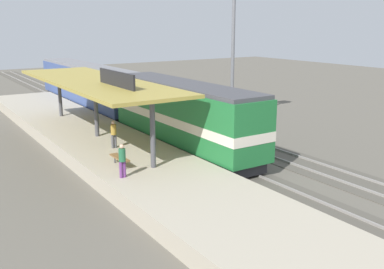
{
  "coord_description": "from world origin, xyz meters",
  "views": [
    {
      "loc": [
        -15.06,
        -27.77,
        8.31
      ],
      "look_at": [
        -1.38,
        -6.81,
        2.0
      ],
      "focal_mm": 41.3,
      "sensor_mm": 36.0,
      "label": 1
    }
  ],
  "objects_px": {
    "passenger_carriage_single": "(87,86)",
    "person_waiting": "(122,159)",
    "platform_bench": "(120,158)",
    "person_walking": "(114,133)",
    "locomotive": "(183,116)",
    "light_mast": "(234,22)"
  },
  "relations": [
    {
      "from": "person_waiting",
      "to": "passenger_carriage_single",
      "type": "bearing_deg",
      "value": 73.91
    },
    {
      "from": "platform_bench",
      "to": "locomotive",
      "type": "xyz_separation_m",
      "value": [
        6.0,
        3.21,
        1.07
      ]
    },
    {
      "from": "platform_bench",
      "to": "passenger_carriage_single",
      "type": "distance_m",
      "value": 22.06
    },
    {
      "from": "platform_bench",
      "to": "locomotive",
      "type": "bearing_deg",
      "value": 28.12
    },
    {
      "from": "person_waiting",
      "to": "person_walking",
      "type": "distance_m",
      "value": 5.53
    },
    {
      "from": "locomotive",
      "to": "person_waiting",
      "type": "bearing_deg",
      "value": -143.12
    },
    {
      "from": "locomotive",
      "to": "light_mast",
      "type": "bearing_deg",
      "value": 31.25
    },
    {
      "from": "passenger_carriage_single",
      "to": "person_walking",
      "type": "xyz_separation_m",
      "value": [
        -4.82,
        -17.75,
        -0.46
      ]
    },
    {
      "from": "locomotive",
      "to": "passenger_carriage_single",
      "type": "relative_size",
      "value": 0.72
    },
    {
      "from": "light_mast",
      "to": "passenger_carriage_single",
      "type": "bearing_deg",
      "value": 120.45
    },
    {
      "from": "light_mast",
      "to": "locomotive",
      "type": "bearing_deg",
      "value": -148.75
    },
    {
      "from": "passenger_carriage_single",
      "to": "person_waiting",
      "type": "relative_size",
      "value": 11.7
    },
    {
      "from": "person_walking",
      "to": "locomotive",
      "type": "bearing_deg",
      "value": -3.01
    },
    {
      "from": "passenger_carriage_single",
      "to": "light_mast",
      "type": "distance_m",
      "value": 16.55
    },
    {
      "from": "locomotive",
      "to": "person_waiting",
      "type": "distance_m",
      "value": 8.3
    },
    {
      "from": "locomotive",
      "to": "person_waiting",
      "type": "relative_size",
      "value": 8.44
    },
    {
      "from": "locomotive",
      "to": "light_mast",
      "type": "relative_size",
      "value": 1.23
    },
    {
      "from": "platform_bench",
      "to": "person_walking",
      "type": "height_order",
      "value": "person_walking"
    },
    {
      "from": "passenger_carriage_single",
      "to": "person_walking",
      "type": "distance_m",
      "value": 18.4
    },
    {
      "from": "locomotive",
      "to": "platform_bench",
      "type": "bearing_deg",
      "value": -151.88
    },
    {
      "from": "person_walking",
      "to": "person_waiting",
      "type": "bearing_deg",
      "value": -109.03
    },
    {
      "from": "locomotive",
      "to": "passenger_carriage_single",
      "type": "distance_m",
      "value": 18.0
    }
  ]
}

